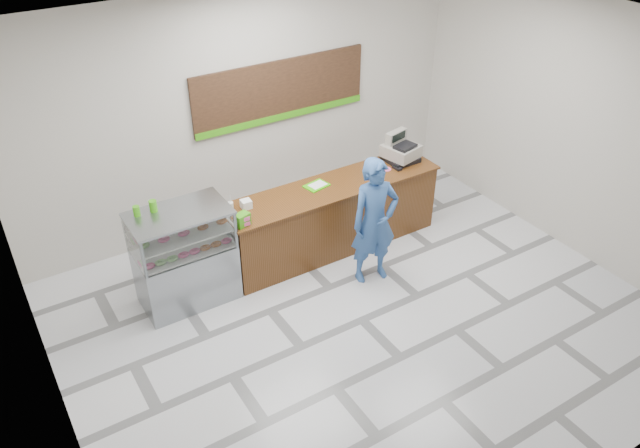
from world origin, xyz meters
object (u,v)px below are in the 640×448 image
cash_register (400,150)px  display_case (185,256)px  serving_tray (317,186)px  customer (374,221)px  sales_counter (332,217)px

cash_register → display_case: bearing=168.9°
display_case → serving_tray: size_ratio=3.65×
customer → display_case: bearing=169.1°
serving_tray → customer: customer is taller
display_case → cash_register: size_ratio=2.40×
display_case → serving_tray: 2.06m
display_case → customer: bearing=-20.8°
serving_tray → cash_register: bearing=-10.5°
cash_register → customer: size_ratio=0.31×
display_case → customer: 2.47m
sales_counter → cash_register: 1.43m
display_case → cash_register: 3.52m
customer → sales_counter: bearing=105.3°
sales_counter → serving_tray: bearing=152.4°
sales_counter → cash_register: (1.26, 0.12, 0.67)m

